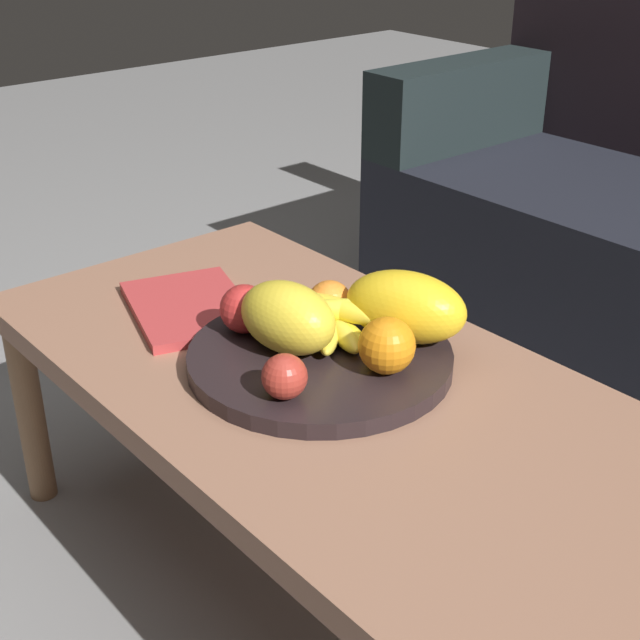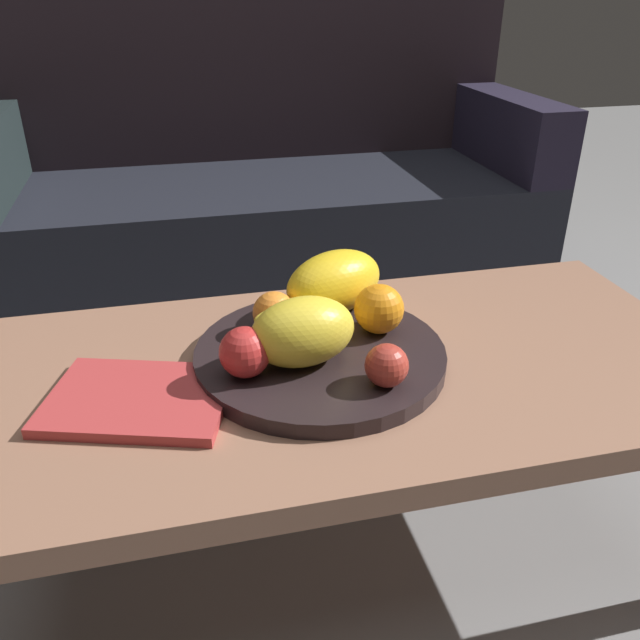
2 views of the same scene
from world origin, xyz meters
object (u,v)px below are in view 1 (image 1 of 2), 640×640
(melon_smaller_beside, at_px, (406,307))
(melon_large_front, at_px, (288,317))
(apple_front, at_px, (284,377))
(orange_front, at_px, (387,346))
(magazine, at_px, (190,307))
(coffee_table, at_px, (332,405))
(apple_left, at_px, (244,309))
(fruit_bowl, at_px, (320,358))
(banana_bunch, at_px, (336,320))
(orange_left, at_px, (330,303))

(melon_smaller_beside, bearing_deg, melon_large_front, -119.47)
(melon_large_front, height_order, apple_front, melon_large_front)
(orange_front, xyz_separation_m, magazine, (-0.38, -0.08, -0.06))
(melon_smaller_beside, bearing_deg, magazine, -152.55)
(coffee_table, relative_size, orange_front, 14.68)
(apple_left, bearing_deg, fruit_bowl, 21.44)
(fruit_bowl, xyz_separation_m, orange_front, (0.10, 0.03, 0.05))
(orange_front, bearing_deg, melon_large_front, -154.56)
(banana_bunch, distance_m, magazine, 0.28)
(fruit_bowl, bearing_deg, melon_smaller_beside, 66.23)
(magazine, bearing_deg, melon_large_front, 21.57)
(apple_front, distance_m, magazine, 0.35)
(orange_front, distance_m, banana_bunch, 0.12)
(melon_large_front, relative_size, orange_front, 1.96)
(melon_large_front, bearing_deg, fruit_bowl, 44.35)
(banana_bunch, bearing_deg, melon_smaller_beside, 46.37)
(fruit_bowl, height_order, melon_smaller_beside, melon_smaller_beside)
(banana_bunch, bearing_deg, magazine, -159.50)
(apple_front, distance_m, banana_bunch, 0.18)
(fruit_bowl, height_order, orange_left, orange_left)
(orange_front, xyz_separation_m, apple_left, (-0.23, -0.08, -0.00))
(orange_front, height_order, magazine, orange_front)
(orange_front, bearing_deg, magazine, -167.66)
(apple_front, bearing_deg, apple_left, 159.50)
(fruit_bowl, bearing_deg, orange_left, 130.58)
(melon_large_front, distance_m, banana_bunch, 0.08)
(melon_large_front, height_order, magazine, melon_large_front)
(fruit_bowl, xyz_separation_m, melon_large_front, (-0.03, -0.03, 0.06))
(orange_front, height_order, apple_front, orange_front)
(magazine, bearing_deg, orange_left, 46.36)
(orange_front, relative_size, apple_front, 1.30)
(fruit_bowl, xyz_separation_m, apple_front, (0.07, -0.12, 0.04))
(melon_large_front, distance_m, apple_front, 0.13)
(apple_left, bearing_deg, banana_bunch, 42.20)
(orange_front, distance_m, magazine, 0.39)
(melon_smaller_beside, bearing_deg, fruit_bowl, -113.77)
(apple_left, bearing_deg, magazine, -179.04)
(fruit_bowl, distance_m, apple_left, 0.14)
(melon_smaller_beside, distance_m, orange_front, 0.10)
(apple_front, xyz_separation_m, apple_left, (-0.19, 0.07, 0.01))
(apple_left, distance_m, banana_bunch, 0.14)
(apple_left, distance_m, magazine, 0.16)
(fruit_bowl, bearing_deg, apple_front, -60.19)
(melon_large_front, distance_m, orange_front, 0.15)
(banana_bunch, bearing_deg, orange_front, -6.12)
(fruit_bowl, relative_size, orange_left, 5.62)
(orange_front, relative_size, apple_left, 1.08)
(fruit_bowl, distance_m, orange_front, 0.12)
(melon_large_front, relative_size, magazine, 0.63)
(fruit_bowl, bearing_deg, coffee_table, -16.14)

